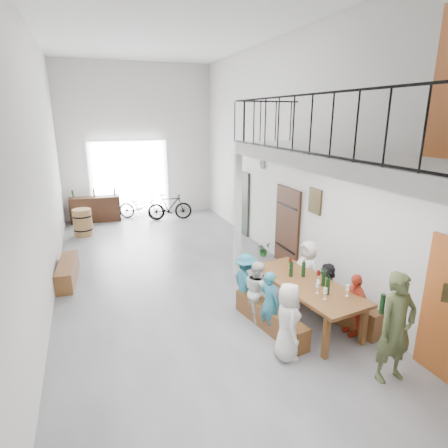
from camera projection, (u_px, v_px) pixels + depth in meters
name	position (u px, v px, depth m)	size (l,w,h in m)	color
floor	(180.00, 275.00, 8.99)	(12.00, 12.00, 0.00)	#5E5E60
room_walls	(174.00, 122.00, 8.00)	(12.00, 12.00, 12.00)	silver
gateway_portal	(130.00, 180.00, 13.82)	(2.80, 0.08, 2.80)	white
right_wall_decor	(326.00, 213.00, 7.72)	(0.07, 8.28, 5.07)	#9A4B1D
balcony	(341.00, 162.00, 6.00)	(1.52, 5.62, 4.00)	silver
tasting_table	(306.00, 287.00, 6.76)	(1.26, 2.47, 0.79)	brown
bench_inner	(270.00, 318.00, 6.67)	(0.29, 1.79, 0.41)	brown
bench_wall	(329.00, 302.00, 7.14)	(0.28, 2.18, 0.50)	brown
tableware	(314.00, 277.00, 6.62)	(0.54, 1.45, 0.35)	black
side_bench	(68.00, 271.00, 8.61)	(0.36, 1.63, 0.46)	brown
oak_barrel	(83.00, 222.00, 11.82)	(0.59, 0.59, 0.86)	olive
serving_counter	(96.00, 209.00, 13.39)	(1.71, 0.48, 0.90)	#3D2112
counter_bottles	(94.00, 193.00, 13.24)	(1.47, 0.12, 0.28)	black
guest_left_a	(288.00, 321.00, 5.78)	(0.61, 0.40, 1.25)	silver
guest_left_b	(269.00, 302.00, 6.46)	(0.42, 0.28, 1.16)	teal
guest_left_c	(257.00, 291.00, 6.91)	(0.56, 0.43, 1.14)	silver
guest_left_d	(246.00, 282.00, 7.26)	(0.75, 0.43, 1.15)	teal
guest_right_a	(354.00, 304.00, 6.44)	(0.66, 0.27, 1.12)	red
guest_right_b	(326.00, 288.00, 7.16)	(0.94, 0.30, 1.01)	black
guest_right_c	(308.00, 271.00, 7.61)	(0.63, 0.41, 1.29)	silver
host_standing	(396.00, 328.00, 5.24)	(0.60, 0.40, 1.65)	#454E2C
potted_plant	(264.00, 249.00, 10.16)	(0.34, 0.29, 0.38)	#15451A
bicycle_near	(141.00, 207.00, 13.77)	(0.60, 1.71, 0.90)	black
bicycle_far	(170.00, 207.00, 13.62)	(0.45, 1.60, 0.96)	black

